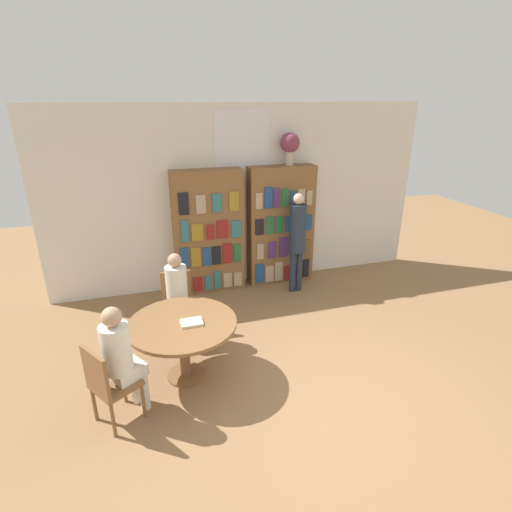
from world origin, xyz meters
TOP-DOWN VIEW (x-y plane):
  - ground_plane at (0.00, 0.00)m, footprint 16.00×16.00m
  - wall_back at (0.00, 3.33)m, footprint 6.40×0.07m
  - bookshelf_left at (-0.63, 3.14)m, footprint 1.13×0.34m
  - bookshelf_right at (0.63, 3.14)m, footprint 1.13×0.34m
  - flower_vase at (0.75, 3.14)m, footprint 0.32×0.32m
  - reading_table at (-1.36, 0.92)m, footprint 1.23×1.23m
  - chair_near_camera at (-2.15, 0.39)m, footprint 0.55×0.55m
  - chair_left_side at (-1.31, 1.87)m, footprint 0.42×0.42m
  - seated_reader_left at (-1.32, 1.69)m, footprint 0.29×0.38m
  - seated_reader_right at (-2.00, 0.49)m, footprint 0.42×0.41m
  - librarian_standing at (0.73, 2.64)m, footprint 0.27×0.54m
  - open_book_on_table at (-1.26, 0.85)m, footprint 0.24×0.18m

SIDE VIEW (x-z plane):
  - ground_plane at x=0.00m, z-range 0.00..0.00m
  - chair_near_camera at x=-2.15m, z-range 0.05..0.95m
  - chair_left_side at x=-1.31m, z-range 0.05..0.95m
  - reading_table at x=-1.36m, z-range 0.25..0.98m
  - seated_reader_left at x=-1.32m, z-range 0.09..1.33m
  - seated_reader_right at x=-2.00m, z-range 0.09..1.35m
  - open_book_on_table at x=-1.26m, z-range 0.73..0.76m
  - librarian_standing at x=0.73m, z-range 0.17..1.84m
  - bookshelf_right at x=0.63m, z-range 0.00..2.02m
  - bookshelf_left at x=-0.63m, z-range 0.00..2.03m
  - wall_back at x=0.00m, z-range 0.01..3.01m
  - flower_vase at x=0.75m, z-range 2.10..2.62m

